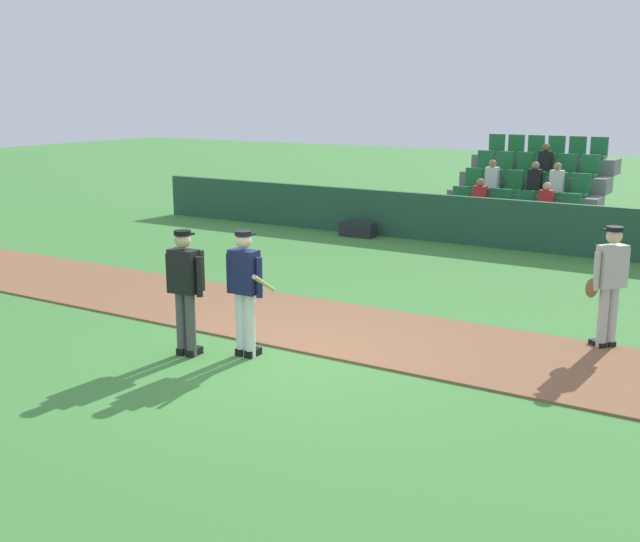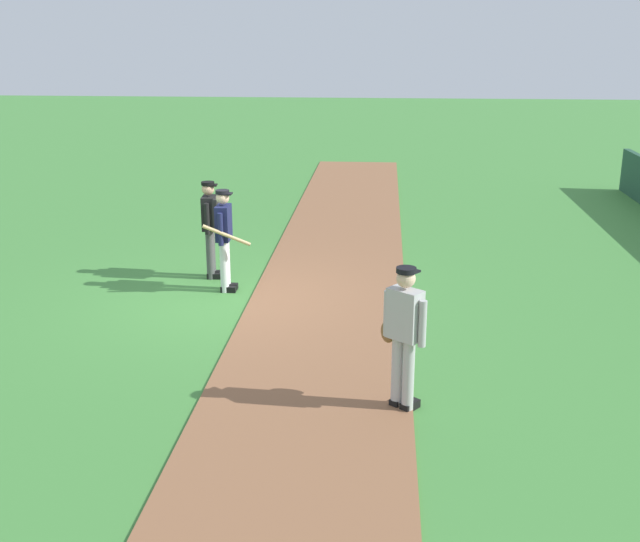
# 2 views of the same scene
# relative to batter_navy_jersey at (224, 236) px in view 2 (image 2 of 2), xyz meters

# --- Properties ---
(ground_plane) EXTENTS (80.00, 80.00, 0.00)m
(ground_plane) POSITION_rel_batter_navy_jersey_xyz_m (0.37, 0.16, -0.97)
(ground_plane) COLOR #42843A
(infield_dirt_path) EXTENTS (28.00, 2.58, 0.03)m
(infield_dirt_path) POSITION_rel_batter_navy_jersey_xyz_m (0.37, 1.79, -0.95)
(infield_dirt_path) COLOR brown
(infield_dirt_path) RESTS_ON ground
(batter_navy_jersey) EXTENTS (0.69, 0.78, 1.76)m
(batter_navy_jersey) POSITION_rel_batter_navy_jersey_xyz_m (0.00, 0.00, 0.00)
(batter_navy_jersey) COLOR white
(batter_navy_jersey) RESTS_ON ground
(umpire_home_plate) EXTENTS (0.59, 0.32, 1.76)m
(umpire_home_plate) POSITION_rel_batter_navy_jersey_xyz_m (-0.72, -0.39, 0.03)
(umpire_home_plate) COLOR #4C4C4C
(umpire_home_plate) RESTS_ON ground
(runner_grey_jersey) EXTENTS (0.52, 0.54, 1.76)m
(runner_grey_jersey) POSITION_rel_batter_navy_jersey_xyz_m (4.15, 2.94, -0.01)
(runner_grey_jersey) COLOR #B2B2B2
(runner_grey_jersey) RESTS_ON ground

